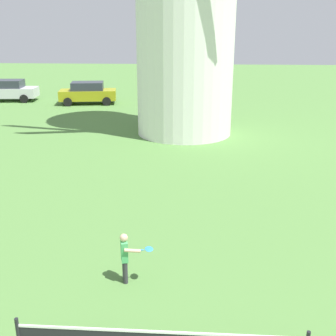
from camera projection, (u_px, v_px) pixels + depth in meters
name	position (u px, v px, depth m)	size (l,w,h in m)	color
player_far	(126.00, 255.00, 9.02)	(0.76, 0.38, 1.16)	#333338
parked_car_silver	(6.00, 90.00, 31.04)	(4.62, 2.22, 1.56)	silver
parked_car_mustard	(88.00, 93.00, 29.91)	(4.19, 2.38, 1.56)	#999919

